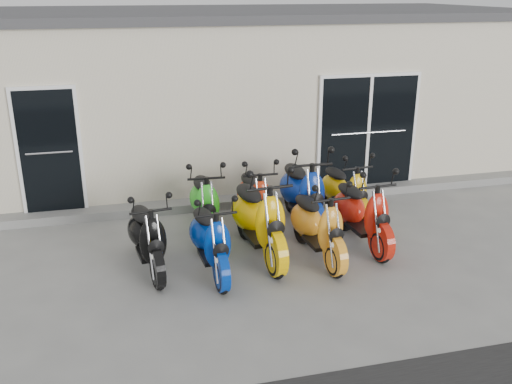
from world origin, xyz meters
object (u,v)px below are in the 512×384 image
scooter_front_red (362,204)px  scooter_back_green (204,195)px  scooter_front_orange_a (258,208)px  scooter_front_orange_b (318,217)px  scooter_back_yellow (345,184)px  scooter_front_black (147,228)px  scooter_front_blue (210,231)px  scooter_back_red (255,191)px  scooter_back_blue (302,184)px

scooter_front_red → scooter_back_green: 2.50m
scooter_front_orange_a → scooter_front_orange_b: (0.82, -0.28, -0.10)m
scooter_front_orange_b → scooter_back_yellow: 1.68m
scooter_front_orange_b → scooter_front_orange_a: bearing=156.7°
scooter_front_orange_a → scooter_front_black: bearing=176.5°
scooter_front_orange_a → scooter_front_orange_b: scooter_front_orange_a is taller
scooter_front_orange_b → scooter_back_green: 1.97m
scooter_front_black → scooter_back_green: size_ratio=0.97×
scooter_front_red → scooter_front_black: bearing=176.9°
scooter_front_black → scooter_back_yellow: (3.44, 1.12, -0.01)m
scooter_front_orange_a → scooter_front_red: scooter_front_orange_a is taller
scooter_front_blue → scooter_front_orange_b: scooter_front_orange_b is taller
scooter_front_orange_a → scooter_front_orange_b: bearing=-23.8°
scooter_front_blue → scooter_front_black: bearing=156.1°
scooter_back_red → scooter_back_blue: (0.78, -0.14, 0.10)m
scooter_front_orange_a → scooter_front_red: (1.64, 0.01, -0.09)m
scooter_front_orange_b → scooter_back_yellow: bearing=49.4°
scooter_front_black → scooter_front_orange_b: scooter_front_orange_b is taller
scooter_front_black → scooter_back_yellow: scooter_front_black is taller
scooter_back_blue → scooter_front_orange_b: bearing=-96.6°
scooter_front_red → scooter_back_green: size_ratio=1.02×
scooter_front_red → scooter_back_red: 1.79m
scooter_front_orange_b → scooter_back_red: size_ratio=1.02×
scooter_back_red → scooter_back_yellow: (1.61, 0.02, -0.01)m
scooter_front_blue → scooter_back_red: size_ratio=0.99×
scooter_front_red → scooter_back_yellow: scooter_front_red is taller
scooter_front_blue → scooter_front_orange_a: bearing=20.2°
scooter_back_green → scooter_back_yellow: scooter_back_green is taller
scooter_front_blue → scooter_back_blue: (1.77, 1.27, 0.11)m
scooter_back_blue → scooter_front_orange_a: bearing=-135.6°
scooter_front_blue → scooter_back_blue: 2.18m
scooter_front_blue → scooter_back_green: scooter_back_green is taller
scooter_front_blue → scooter_back_red: 1.72m
scooter_front_orange_a → scooter_back_red: size_ratio=1.18×
scooter_front_black → scooter_front_red: size_ratio=0.95×
scooter_front_orange_b → scooter_back_green: (-1.45, 1.32, 0.00)m
scooter_front_red → scooter_back_yellow: size_ratio=1.07×
scooter_front_orange_a → scooter_back_blue: 1.35m
scooter_front_black → scooter_front_blue: scooter_front_black is taller
scooter_front_red → scooter_back_blue: bearing=121.8°
scooter_front_orange_a → scooter_front_orange_b: size_ratio=1.16×
scooter_front_black → scooter_back_blue: bearing=12.8°
scooter_front_black → scooter_back_red: bearing=23.6°
scooter_front_orange_b → scooter_back_yellow: size_ratio=1.04×
scooter_back_green → scooter_back_blue: (1.62, -0.12, 0.09)m
scooter_front_orange_a → scooter_back_green: (-0.63, 1.04, -0.10)m
scooter_front_orange_b → scooter_front_red: 0.87m
scooter_front_orange_a → scooter_front_orange_b: 0.87m
scooter_front_orange_a → scooter_back_green: scooter_front_orange_a is taller
scooter_front_black → scooter_back_red: 2.14m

